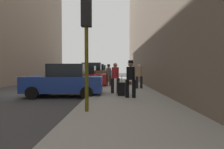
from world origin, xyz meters
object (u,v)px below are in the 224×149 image
traffic_light (86,30)px  pedestrian_in_red_jacket (115,76)px  parked_black_suv (96,73)px  pedestrian_in_tan_coat (139,75)px  pedestrian_with_fedora (131,77)px  fire_hydrant (106,79)px  parked_dark_green_sedan (101,73)px  duffel_bag (130,83)px  parked_bronze_suv (91,74)px  rolling_suitcase (122,89)px  parked_red_hatchback (82,77)px  parked_white_van (99,72)px  pedestrian_with_beanie (109,74)px  parked_blue_sedan (65,81)px

traffic_light → pedestrian_in_red_jacket: size_ratio=2.11×
parked_black_suv → pedestrian_in_tan_coat: size_ratio=2.73×
traffic_light → pedestrian_with_fedora: size_ratio=2.03×
traffic_light → fire_hydrant: bearing=90.2°
parked_dark_green_sedan → pedestrian_with_fedora: size_ratio=2.38×
parked_dark_green_sedan → fire_hydrant: (1.80, -17.63, -0.35)m
pedestrian_in_red_jacket → duffel_bag: size_ratio=3.89×
parked_bronze_suv → rolling_suitcase: parked_bronze_suv is taller
parked_red_hatchback → parked_white_van: bearing=90.0°
parked_black_suv → pedestrian_with_beanie: (2.24, -10.76, 0.10)m
parked_blue_sedan → traffic_light: traffic_light is taller
parked_bronze_suv → pedestrian_in_red_jacket: parked_bronze_suv is taller
parked_blue_sedan → parked_red_hatchback: (0.00, 4.98, 0.00)m
parked_blue_sedan → parked_dark_green_sedan: bearing=90.0°
traffic_light → pedestrian_in_tan_coat: traffic_light is taller
parked_black_suv → parked_white_van: same height
pedestrian_with_fedora → pedestrian_with_beanie: bearing=101.6°
parked_bronze_suv → fire_hydrant: 2.67m
traffic_light → parked_blue_sedan: bearing=114.8°
parked_red_hatchback → pedestrian_with_beanie: bearing=-2.1°
fire_hydrant → duffel_bag: 3.28m
pedestrian_in_red_jacket → pedestrian_with_beanie: pedestrian_with_beanie is taller
pedestrian_with_beanie → rolling_suitcase: pedestrian_with_beanie is taller
parked_red_hatchback → duffel_bag: 4.21m
pedestrian_in_tan_coat → parked_black_suv: bearing=109.3°
fire_hydrant → duffel_bag: fire_hydrant is taller
pedestrian_in_red_jacket → pedestrian_with_fedora: size_ratio=0.96×
parked_bronze_suv → pedestrian_in_red_jacket: (2.78, -9.93, 0.07)m
fire_hydrant → parked_blue_sedan: bearing=-102.3°
parked_white_van → pedestrian_in_red_jacket: parked_white_van is taller
parked_white_van → traffic_light: size_ratio=1.30×
parked_red_hatchback → fire_hydrant: 3.79m
parked_bronze_suv → pedestrian_with_beanie: (2.24, -5.29, 0.10)m
parked_bronze_suv → parked_black_suv: (-0.00, 5.47, 0.00)m
pedestrian_in_red_jacket → parked_black_suv: bearing=100.2°
rolling_suitcase → duffel_bag: 6.50m
traffic_light → pedestrian_with_fedora: 3.59m
duffel_bag → parked_white_van: bearing=105.1°
traffic_light → pedestrian_with_beanie: 9.07m
parked_white_van → pedestrian_with_beanie: bearing=-82.1°
parked_red_hatchback → parked_dark_green_sedan: 20.94m
parked_black_suv → rolling_suitcase: bearing=-79.1°
traffic_light → pedestrian_with_beanie: bearing=87.5°
parked_bronze_suv → pedestrian_with_beanie: bearing=-67.0°
parked_white_van → fire_hydrant: size_ratio=6.63×
traffic_light → pedestrian_in_red_jacket: 4.67m
parked_black_suv → pedestrian_with_fedora: 17.29m
parked_white_van → duffel_bag: (4.07, -15.05, -0.74)m
pedestrian_in_red_jacket → parked_white_van: bearing=97.6°
pedestrian_in_red_jacket → parked_blue_sedan: bearing=-174.8°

